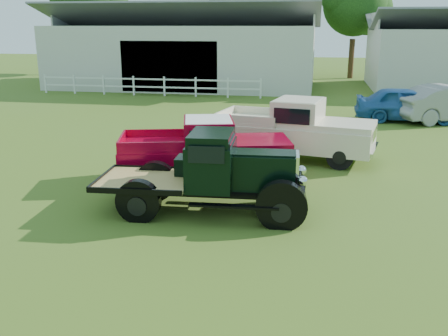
% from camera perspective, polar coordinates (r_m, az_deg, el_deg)
% --- Properties ---
extents(ground, '(120.00, 120.00, 0.00)m').
position_cam_1_polar(ground, '(11.06, -2.15, -6.89)').
color(ground, '#4A6523').
extents(shed_left, '(18.80, 10.20, 5.60)m').
position_cam_1_polar(shed_left, '(37.12, -4.18, 13.76)').
color(shed_left, silver).
rests_on(shed_left, ground).
extents(fence_rail, '(14.20, 0.16, 1.20)m').
position_cam_1_polar(fence_rail, '(31.85, -8.58, 9.26)').
color(fence_rail, white).
rests_on(fence_rail, ground).
extents(tree_a, '(6.30, 6.30, 10.50)m').
position_cam_1_polar(tree_a, '(47.46, -15.55, 16.71)').
color(tree_a, black).
rests_on(tree_a, ground).
extents(tree_b, '(6.90, 6.90, 11.50)m').
position_cam_1_polar(tree_b, '(44.39, 2.39, 17.98)').
color(tree_b, black).
rests_on(tree_b, ground).
extents(tree_c, '(5.40, 5.40, 9.00)m').
position_cam_1_polar(tree_c, '(43.02, 14.61, 15.89)').
color(tree_c, black).
rests_on(tree_c, ground).
extents(vintage_flatbed, '(5.01, 2.22, 1.95)m').
position_cam_1_polar(vintage_flatbed, '(11.68, -1.89, -0.54)').
color(vintage_flatbed, black).
rests_on(vintage_flatbed, ground).
extents(red_pickup, '(5.27, 3.07, 1.80)m').
position_cam_1_polar(red_pickup, '(14.13, -2.18, 2.12)').
color(red_pickup, '#9D0221').
rests_on(red_pickup, ground).
extents(white_pickup, '(5.58, 3.05, 1.94)m').
position_cam_1_polar(white_pickup, '(16.69, 8.08, 4.39)').
color(white_pickup, beige).
rests_on(white_pickup, ground).
extents(misc_car_blue, '(4.65, 1.94, 1.58)m').
position_cam_1_polar(misc_car_blue, '(24.50, 20.20, 6.86)').
color(misc_car_blue, '#285EA3').
rests_on(misc_car_blue, ground).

